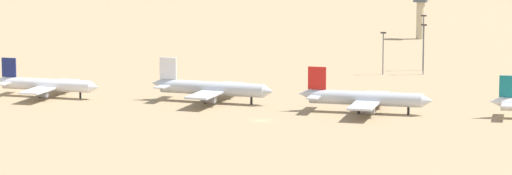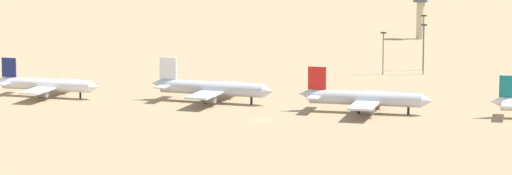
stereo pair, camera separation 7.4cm
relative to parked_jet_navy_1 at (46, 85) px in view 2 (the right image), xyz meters
name	(u,v)px [view 2 (the right image)]	position (x,y,z in m)	size (l,w,h in m)	color
ground	(262,120)	(69.48, -20.78, -3.56)	(4000.00, 4000.00, 0.00)	#9E8460
parked_jet_navy_1	(46,85)	(0.00, 0.00, 0.00)	(32.89, 27.65, 10.87)	white
parked_jet_white_2	(211,88)	(48.40, 3.35, 0.41)	(36.72, 30.95, 12.12)	silver
parked_jet_red_3	(364,98)	(92.98, -2.70, 0.39)	(36.36, 30.42, 12.05)	silver
control_tower	(421,10)	(83.29, 167.50, 7.58)	(5.20, 5.20, 18.47)	#C6B793
light_pole_west	(423,39)	(96.62, 81.85, 6.75)	(1.80, 0.50, 18.13)	#59595E
light_pole_mid	(383,50)	(85.66, 69.05, 4.45)	(1.80, 0.50, 13.68)	#59595E
light_pole_east	(424,46)	(98.05, 72.67, 5.72)	(1.80, 0.50, 16.12)	#59595E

